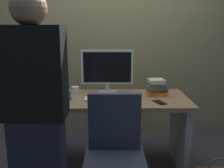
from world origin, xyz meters
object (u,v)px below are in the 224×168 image
at_px(person_at_desk, 36,118).
at_px(cup_near_keyboard, 67,95).
at_px(cup_by_monitor, 75,90).
at_px(book_stack, 157,87).
at_px(monitor, 107,69).
at_px(office_chair, 115,166).
at_px(mouse, 136,98).
at_px(cell_phone, 160,102).
at_px(desk, 112,119).
at_px(keyboard, 107,99).

distance_m(person_at_desk, cup_near_keyboard, 0.79).
bearing_deg(cup_near_keyboard, cup_by_monitor, 77.46).
height_order(cup_near_keyboard, book_stack, book_stack).
height_order(monitor, cup_by_monitor, monitor).
bearing_deg(book_stack, cup_near_keyboard, -170.05).
height_order(office_chair, person_at_desk, person_at_desk).
bearing_deg(person_at_desk, cup_by_monitor, 83.16).
xyz_separation_m(cup_near_keyboard, book_stack, (0.89, 0.16, 0.03)).
xyz_separation_m(mouse, cup_near_keyboard, (-0.67, -0.01, 0.03)).
distance_m(person_at_desk, monitor, 1.14).
height_order(cup_by_monitor, cell_phone, cup_by_monitor).
bearing_deg(cup_by_monitor, monitor, 7.82).
distance_m(desk, person_at_desk, 1.04).
distance_m(office_chair, keyboard, 0.75).
relative_size(keyboard, book_stack, 1.95).
height_order(person_at_desk, cup_by_monitor, person_at_desk).
bearing_deg(mouse, monitor, 139.36).
bearing_deg(office_chair, mouse, 71.87).
height_order(keyboard, cup_by_monitor, cup_by_monitor).
xyz_separation_m(cup_near_keyboard, cup_by_monitor, (0.05, 0.21, -0.01)).
distance_m(cup_near_keyboard, cup_by_monitor, 0.21).
height_order(desk, person_at_desk, person_at_desk).
distance_m(keyboard, book_stack, 0.54).
height_order(office_chair, cell_phone, office_chair).
bearing_deg(desk, book_stack, 10.56).
distance_m(mouse, cup_near_keyboard, 0.67).
bearing_deg(mouse, office_chair, -108.13).
xyz_separation_m(cup_near_keyboard, cell_phone, (0.87, -0.11, -0.05)).
height_order(person_at_desk, book_stack, person_at_desk).
xyz_separation_m(mouse, cup_by_monitor, (-0.62, 0.20, 0.02)).
bearing_deg(monitor, cell_phone, -36.68).
bearing_deg(cup_near_keyboard, book_stack, 9.95).
height_order(cup_near_keyboard, cup_by_monitor, cup_near_keyboard).
bearing_deg(person_at_desk, cup_near_keyboard, 84.70).
distance_m(office_chair, person_at_desk, 0.67).
bearing_deg(cell_phone, desk, 135.76).
height_order(mouse, book_stack, book_stack).
xyz_separation_m(keyboard, mouse, (0.29, 0.01, 0.01)).
relative_size(office_chair, cell_phone, 6.53).
relative_size(keyboard, cup_by_monitor, 5.37).
relative_size(person_at_desk, book_stack, 7.43).
relative_size(office_chair, cup_by_monitor, 11.74).
bearing_deg(cup_near_keyboard, person_at_desk, -95.30).
distance_m(cup_by_monitor, cell_phone, 0.88).
relative_size(person_at_desk, cup_near_keyboard, 16.44).
bearing_deg(cup_by_monitor, keyboard, -32.40).
distance_m(monitor, keyboard, 0.36).
relative_size(mouse, cup_near_keyboard, 1.00).
bearing_deg(mouse, cell_phone, -30.32).
height_order(office_chair, book_stack, office_chair).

